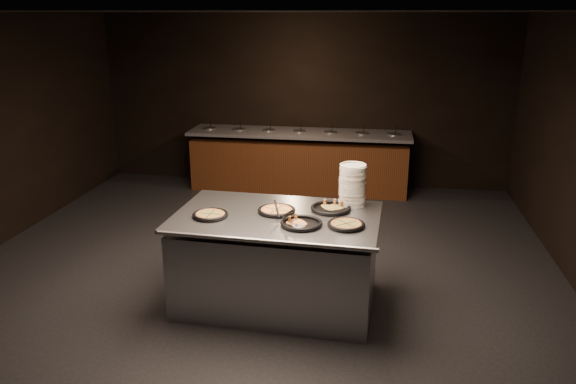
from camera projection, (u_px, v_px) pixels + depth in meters
name	position (u px, v px, depth m)	size (l,w,h in m)	color
room	(251.00, 158.00, 5.85)	(7.02, 8.02, 2.92)	black
salad_bar	(299.00, 164.00, 9.50)	(3.70, 0.83, 1.18)	#562E14
serving_counter	(277.00, 262.00, 5.73)	(2.08, 1.38, 0.98)	#B7BABE
plate_stack	(352.00, 185.00, 5.79)	(0.27, 0.27, 0.44)	white
pan_veggie_whole	(210.00, 215.00, 5.53)	(0.35, 0.35, 0.04)	black
pan_cheese_whole	(277.00, 210.00, 5.65)	(0.38, 0.38, 0.04)	black
pan_cheese_slices_a	(331.00, 208.00, 5.71)	(0.41, 0.41, 0.04)	black
pan_cheese_slices_b	(301.00, 223.00, 5.30)	(0.40, 0.40, 0.04)	black
pan_veggie_slices	(346.00, 224.00, 5.27)	(0.36, 0.36, 0.04)	black
server_left	(275.00, 209.00, 5.54)	(0.19, 0.28, 0.15)	#B7BABE
server_right	(291.00, 217.00, 5.29)	(0.26, 0.26, 0.16)	#B7BABE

